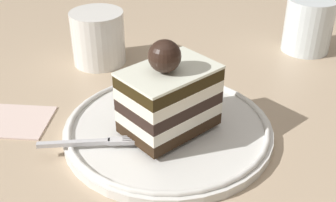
% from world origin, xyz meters
% --- Properties ---
extents(ground_plane, '(2.40, 2.40, 0.00)m').
position_xyz_m(ground_plane, '(0.00, 0.00, 0.00)').
color(ground_plane, tan).
extents(dessert_plate, '(0.25, 0.25, 0.02)m').
position_xyz_m(dessert_plate, '(0.02, 0.02, 0.01)').
color(dessert_plate, silver).
rests_on(dessert_plate, ground_plane).
extents(cake_slice, '(0.12, 0.12, 0.11)m').
position_xyz_m(cake_slice, '(0.01, 0.03, 0.06)').
color(cake_slice, black).
rests_on(cake_slice, dessert_plate).
extents(whipped_cream_dollop, '(0.03, 0.03, 0.03)m').
position_xyz_m(whipped_cream_dollop, '(0.02, -0.06, 0.03)').
color(whipped_cream_dollop, white).
rests_on(whipped_cream_dollop, dessert_plate).
extents(fork, '(0.12, 0.03, 0.00)m').
position_xyz_m(fork, '(0.09, 0.07, 0.02)').
color(fork, silver).
rests_on(fork, dessert_plate).
extents(drink_glass_near, '(0.08, 0.08, 0.08)m').
position_xyz_m(drink_glass_near, '(0.14, -0.16, 0.04)').
color(drink_glass_near, white).
rests_on(drink_glass_near, ground_plane).
extents(drink_glass_far, '(0.08, 0.08, 0.09)m').
position_xyz_m(drink_glass_far, '(-0.18, -0.24, 0.04)').
color(drink_glass_far, silver).
rests_on(drink_glass_far, ground_plane).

